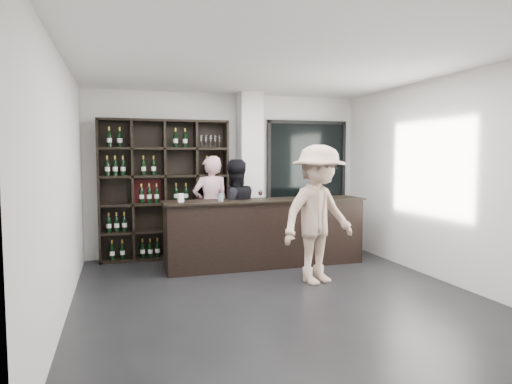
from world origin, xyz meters
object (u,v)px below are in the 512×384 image
object	(u,v)px
tasting_counter	(266,233)
wine_shelf	(165,190)
taster_pink	(211,207)
customer	(318,214)
taster_black	(234,212)

from	to	relation	value
tasting_counter	wine_shelf	bearing A→B (deg)	145.07
tasting_counter	taster_pink	distance (m)	1.17
tasting_counter	customer	bearing A→B (deg)	-71.62
wine_shelf	tasting_counter	bearing A→B (deg)	-34.11
tasting_counter	customer	size ratio (longest dim) A/B	1.70
tasting_counter	taster_pink	xyz separation A→B (m)	(-0.73, 0.85, 0.35)
taster_pink	tasting_counter	bearing A→B (deg)	123.50
taster_pink	taster_black	bearing A→B (deg)	109.83
wine_shelf	customer	world-z (taller)	wine_shelf
wine_shelf	tasting_counter	xyz separation A→B (m)	(1.50, -1.02, -0.66)
tasting_counter	customer	xyz separation A→B (m)	(0.40, -1.15, 0.42)
tasting_counter	taster_pink	size ratio (longest dim) A/B	1.85
taster_pink	customer	distance (m)	2.30
wine_shelf	customer	bearing A→B (deg)	-48.73
wine_shelf	taster_black	bearing A→B (deg)	-34.25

